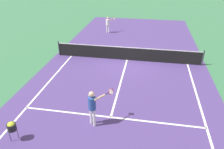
% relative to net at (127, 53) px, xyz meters
% --- Properties ---
extents(ground_plane, '(60.00, 60.00, 0.00)m').
position_rel_net_xyz_m(ground_plane, '(0.00, 0.00, -0.49)').
color(ground_plane, '#38724C').
extents(court_surface_inbounds, '(10.62, 24.40, 0.00)m').
position_rel_net_xyz_m(court_surface_inbounds, '(0.00, 0.00, -0.49)').
color(court_surface_inbounds, '#4C387A').
rests_on(court_surface_inbounds, ground_plane).
extents(line_sideline_left, '(0.10, 11.89, 0.01)m').
position_rel_net_xyz_m(line_sideline_left, '(-4.11, -5.95, -0.49)').
color(line_sideline_left, white).
rests_on(line_sideline_left, ground_plane).
extents(line_sideline_right, '(0.10, 11.89, 0.01)m').
position_rel_net_xyz_m(line_sideline_right, '(4.11, -5.95, -0.49)').
color(line_sideline_right, white).
rests_on(line_sideline_right, ground_plane).
extents(line_service_near, '(8.22, 0.10, 0.01)m').
position_rel_net_xyz_m(line_service_near, '(0.00, -6.40, -0.49)').
color(line_service_near, white).
rests_on(line_service_near, ground_plane).
extents(line_center_service, '(0.10, 6.40, 0.01)m').
position_rel_net_xyz_m(line_center_service, '(0.00, -3.20, -0.49)').
color(line_center_service, white).
rests_on(line_center_service, ground_plane).
extents(net, '(10.11, 0.09, 1.07)m').
position_rel_net_xyz_m(net, '(0.00, 0.00, 0.00)').
color(net, '#33383D').
rests_on(net, ground_plane).
extents(player_near, '(0.95, 0.92, 1.66)m').
position_rel_net_xyz_m(player_near, '(-0.64, -6.98, 0.54)').
color(player_near, white).
rests_on(player_near, ground_plane).
extents(player_far, '(0.80, 1.02, 1.51)m').
position_rel_net_xyz_m(player_far, '(-2.57, 6.14, 0.44)').
color(player_far, white).
rests_on(player_far, ground_plane).
extents(ball_hopper, '(0.34, 0.34, 0.87)m').
position_rel_net_xyz_m(ball_hopper, '(-3.46, -8.41, 0.18)').
color(ball_hopper, black).
rests_on(ball_hopper, ground_plane).
extents(tennis_ball_mid_court, '(0.07, 0.07, 0.07)m').
position_rel_net_xyz_m(tennis_ball_mid_court, '(-1.13, -4.91, -0.46)').
color(tennis_ball_mid_court, '#CCE033').
rests_on(tennis_ball_mid_court, ground_plane).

